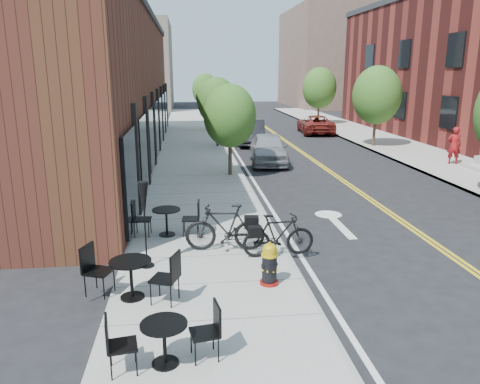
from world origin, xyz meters
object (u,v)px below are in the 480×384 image
parked_car_b (252,132)px  parked_car_c (240,123)px  bistro_set_b (131,274)px  bistro_set_c (166,218)px  bicycle_right (279,235)px  bistro_set_a (164,338)px  pedestrian (454,145)px  parked_car_far (315,124)px  fire_hydrant (269,264)px  parked_car_a (268,149)px  patio_umbrella (144,206)px  bicycle_left (225,228)px

parked_car_b → parked_car_c: size_ratio=1.03×
bistro_set_b → bistro_set_c: 3.61m
bicycle_right → parked_car_c: parked_car_c is taller
bistro_set_a → parked_car_c: 29.20m
bistro_set_c → pedestrian: pedestrian is taller
bistro_set_a → parked_car_c: size_ratio=0.38×
bicycle_right → bistro_set_a: bearing=143.6°
bicycle_right → parked_car_far: parked_car_far is taller
fire_hydrant → parked_car_b: bearing=63.6°
parked_car_b → pedestrian: (8.56, -7.95, 0.26)m
bistro_set_a → parked_car_a: size_ratio=0.39×
fire_hydrant → parked_car_c: parked_car_c is taller
bistro_set_a → patio_umbrella: (-0.56, 3.74, 0.97)m
bicycle_right → parked_car_far: 24.06m
bistro_set_b → parked_car_b: (5.15, 20.10, 0.11)m
bistro_set_a → bistro_set_b: (-0.73, 2.23, 0.06)m
bicycle_right → bistro_set_a: bicycle_right is taller
fire_hydrant → bicycle_left: bicycle_left is taller
patio_umbrella → pedestrian: size_ratio=1.12×
fire_hydrant → bicycle_right: 1.55m
parked_car_b → pedestrian: pedestrian is taller
parked_car_c → pedestrian: pedestrian is taller
bistro_set_c → fire_hydrant: bearing=-51.4°
fire_hydrant → bistro_set_c: bistro_set_c is taller
bicycle_left → bicycle_right: bearing=73.5°
bicycle_left → patio_umbrella: 2.16m
patio_umbrella → parked_car_b: patio_umbrella is taller
parked_car_c → bicycle_left: bearing=-100.7°
bistro_set_c → parked_car_b: size_ratio=0.39×
bistro_set_b → parked_car_far: size_ratio=0.40×
bistro_set_a → bicycle_left: bearing=64.7°
bicycle_left → parked_car_b: (3.14, 17.81, 0.04)m
bistro_set_c → parked_car_far: parked_car_far is taller
fire_hydrant → bistro_set_c: bearing=104.8°
parked_car_b → bicycle_right: bearing=-89.0°
bistro_set_c → pedestrian: 15.72m
bicycle_right → bistro_set_b: bearing=114.5°
bicycle_left → bistro_set_c: size_ratio=1.11×
bicycle_right → pedestrian: size_ratio=0.98×
patio_umbrella → bicycle_right: bearing=5.0°
bistro_set_c → pedestrian: bearing=37.3°
bistro_set_a → parked_car_a: parked_car_a is taller
parked_car_far → pedestrian: 13.00m
patio_umbrella → parked_car_c: size_ratio=0.45×
bistro_set_a → bistro_set_c: size_ratio=0.95×
bistro_set_b → parked_car_far: bearing=87.6°
bicycle_left → parked_car_b: 18.08m
patio_umbrella → parked_car_b: size_ratio=0.44×
patio_umbrella → pedestrian: 17.23m
patio_umbrella → pedestrian: (13.54, 10.63, -0.53)m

